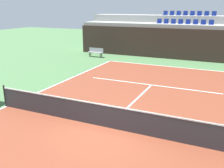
{
  "coord_description": "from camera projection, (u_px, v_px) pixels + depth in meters",
  "views": [
    {
      "loc": [
        4.09,
        -8.42,
        4.69
      ],
      "look_at": [
        -0.69,
        2.0,
        1.2
      ],
      "focal_mm": 40.92,
      "sensor_mm": 36.0,
      "label": 1
    }
  ],
  "objects": [
    {
      "name": "ground_plane",
      "position": [
        107.0,
        127.0,
        10.32
      ],
      "size": [
        80.0,
        80.0,
        0.0
      ],
      "primitive_type": "plane",
      "color": "#477042"
    },
    {
      "name": "court_surface",
      "position": [
        107.0,
        127.0,
        10.32
      ],
      "size": [
        11.0,
        24.0,
        0.01
      ],
      "primitive_type": "cube",
      "color": "brown",
      "rests_on": "ground_plane"
    },
    {
      "name": "baseline_far",
      "position": [
        171.0,
        67.0,
        20.71
      ],
      "size": [
        11.0,
        0.1,
        0.0
      ],
      "primitive_type": "cube",
      "color": "white",
      "rests_on": "court_surface"
    },
    {
      "name": "sideline_left",
      "position": [
        7.0,
        106.0,
        12.49
      ],
      "size": [
        0.1,
        24.0,
        0.0
      ],
      "primitive_type": "cube",
      "color": "white",
      "rests_on": "court_surface"
    },
    {
      "name": "service_line_far",
      "position": [
        152.0,
        85.0,
        15.88
      ],
      "size": [
        8.26,
        0.1,
        0.0
      ],
      "primitive_type": "cube",
      "color": "white",
      "rests_on": "court_surface"
    },
    {
      "name": "centre_service_line",
      "position": [
        134.0,
        102.0,
        13.1
      ],
      "size": [
        0.1,
        6.4,
        0.0
      ],
      "primitive_type": "cube",
      "color": "white",
      "rests_on": "court_surface"
    },
    {
      "name": "back_wall",
      "position": [
        180.0,
        44.0,
        23.2
      ],
      "size": [
        20.31,
        0.3,
        2.8
      ],
      "primitive_type": "cube",
      "color": "#33231E",
      "rests_on": "ground_plane"
    },
    {
      "name": "stands_tier_lower",
      "position": [
        183.0,
        41.0,
        24.33
      ],
      "size": [
        20.31,
        2.4,
        3.13
      ],
      "primitive_type": "cube",
      "color": "#9E9E99",
      "rests_on": "ground_plane"
    },
    {
      "name": "stands_tier_upper",
      "position": [
        187.0,
        35.0,
        26.31
      ],
      "size": [
        20.31,
        2.4,
        3.83
      ],
      "primitive_type": "cube",
      "color": "#9E9E99",
      "rests_on": "ground_plane"
    },
    {
      "name": "seating_row_lower",
      "position": [
        184.0,
        23.0,
        23.92
      ],
      "size": [
        5.23,
        0.44,
        0.44
      ],
      "color": "navy",
      "rests_on": "stands_tier_lower"
    },
    {
      "name": "seating_row_upper",
      "position": [
        189.0,
        14.0,
        25.8
      ],
      "size": [
        5.23,
        0.44,
        0.44
      ],
      "color": "navy",
      "rests_on": "stands_tier_upper"
    },
    {
      "name": "tennis_net",
      "position": [
        107.0,
        116.0,
        10.17
      ],
      "size": [
        11.08,
        0.08,
        1.07
      ],
      "color": "black",
      "rests_on": "court_surface"
    },
    {
      "name": "player_bench",
      "position": [
        96.0,
        52.0,
        24.68
      ],
      "size": [
        1.5,
        0.4,
        0.85
      ],
      "color": "#99999E",
      "rests_on": "ground_plane"
    }
  ]
}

